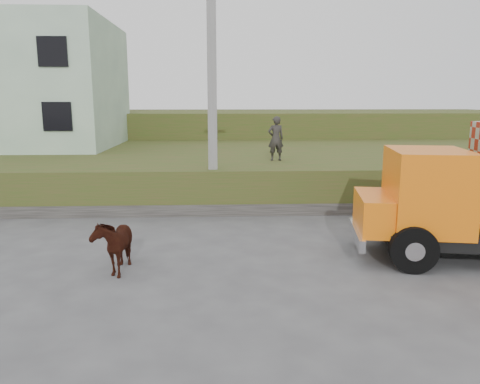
{
  "coord_description": "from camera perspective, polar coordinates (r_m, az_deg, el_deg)",
  "views": [
    {
      "loc": [
        -0.78,
        -10.99,
        3.79
      ],
      "look_at": [
        -0.23,
        1.57,
        1.3
      ],
      "focal_mm": 35.0,
      "sensor_mm": 36.0,
      "label": 1
    }
  ],
  "objects": [
    {
      "name": "cow",
      "position": [
        10.87,
        -15.11,
        -6.05
      ],
      "size": [
        0.7,
        1.52,
        1.28
      ],
      "primitive_type": "imported",
      "rotation": [
        0.0,
        0.0,
        -0.01
      ],
      "color": "#35160D",
      "rests_on": "ground"
    },
    {
      "name": "ground",
      "position": [
        11.65,
        1.47,
        -7.79
      ],
      "size": [
        120.0,
        120.0,
        0.0
      ],
      "primitive_type": "plane",
      "color": "#474749",
      "rests_on": "ground"
    },
    {
      "name": "building",
      "position": [
        26.08,
        -26.18,
        11.64
      ],
      "size": [
        10.0,
        8.0,
        6.0
      ],
      "primitive_type": "cube",
      "color": "silver",
      "rests_on": "embankment"
    },
    {
      "name": "utility_pole",
      "position": [
        15.59,
        -3.41,
        12.23
      ],
      "size": [
        1.2,
        0.3,
        8.0
      ],
      "color": "gray",
      "rests_on": "ground"
    },
    {
      "name": "embankment",
      "position": [
        21.22,
        -0.4,
        2.96
      ],
      "size": [
        40.0,
        12.0,
        1.5
      ],
      "primitive_type": "cube",
      "color": "#37511B",
      "rests_on": "ground"
    },
    {
      "name": "pedestrian",
      "position": [
        17.89,
        4.38,
        6.51
      ],
      "size": [
        0.66,
        0.48,
        1.67
      ],
      "primitive_type": "imported",
      "rotation": [
        0.0,
        0.0,
        3.28
      ],
      "color": "#2A2825",
      "rests_on": "embankment"
    },
    {
      "name": "embankment_far",
      "position": [
        33.07,
        -1.19,
        7.23
      ],
      "size": [
        40.0,
        12.0,
        3.0
      ],
      "primitive_type": "cube",
      "color": "#37511B",
      "rests_on": "ground"
    },
    {
      "name": "retaining_strip",
      "position": [
        15.65,
        -6.93,
        -2.14
      ],
      "size": [
        16.0,
        0.5,
        0.4
      ],
      "primitive_type": "cube",
      "color": "#595651",
      "rests_on": "ground"
    }
  ]
}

